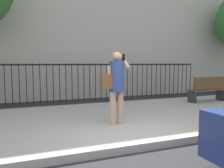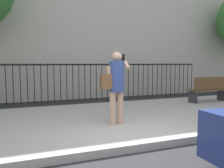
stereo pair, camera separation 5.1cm
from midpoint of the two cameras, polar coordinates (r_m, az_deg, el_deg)
The scene contains 5 objects.
ground_plane at distance 4.35m, azimuth 7.80°, elevation -16.43°, with size 60.00×60.00×0.00m, color #28282B.
sidewalk at distance 6.25m, azimuth -2.17°, elevation -8.94°, with size 28.00×4.40×0.15m, color #B2ADA3.
iron_fence at distance 9.65m, azimuth -9.42°, elevation 1.67°, with size 12.03×0.04×1.60m.
pedestrian_on_phone at distance 5.36m, azimuth 0.65°, elevation 0.40°, with size 0.67×0.50×1.72m.
street_bench at distance 9.29m, azimuth 22.90°, elevation -1.09°, with size 1.60×0.45×0.95m.
Camera 1 is at (-2.01, -3.52, 1.60)m, focal length 36.47 mm.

